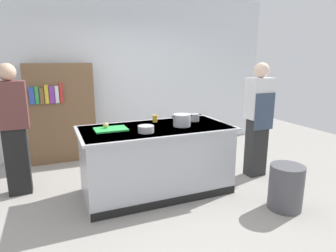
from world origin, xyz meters
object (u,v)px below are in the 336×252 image
(onion, at_px, (106,125))
(person_guest, at_px, (13,127))
(mixing_bowl, at_px, (146,129))
(bookshelf, at_px, (62,113))
(trash_bin, at_px, (286,187))
(stock_pot, at_px, (182,120))
(sauce_pan, at_px, (194,117))
(person_chef, at_px, (258,117))
(juice_cup, at_px, (155,119))

(onion, distance_m, person_guest, 1.21)
(mixing_bowl, xyz_separation_m, bookshelf, (-0.87, 2.00, -0.09))
(person_guest, height_order, bookshelf, person_guest)
(trash_bin, height_order, person_guest, person_guest)
(stock_pot, height_order, sauce_pan, stock_pot)
(stock_pot, relative_size, trash_bin, 0.54)
(sauce_pan, bearing_deg, trash_bin, -61.49)
(mixing_bowl, height_order, trash_bin, mixing_bowl)
(person_chef, bearing_deg, bookshelf, 63.16)
(mixing_bowl, relative_size, person_guest, 0.11)
(mixing_bowl, height_order, bookshelf, bookshelf)
(onion, bearing_deg, stock_pot, -11.15)
(stock_pot, bearing_deg, person_guest, 160.39)
(mixing_bowl, bearing_deg, person_chef, 4.95)
(sauce_pan, xyz_separation_m, person_guest, (-2.34, 0.52, -0.04))
(onion, xyz_separation_m, mixing_bowl, (0.42, -0.33, -0.01))
(stock_pot, height_order, bookshelf, bookshelf)
(person_chef, relative_size, person_guest, 1.00)
(juice_cup, relative_size, person_chef, 0.06)
(person_guest, distance_m, bookshelf, 1.30)
(mixing_bowl, distance_m, person_guest, 1.74)
(trash_bin, height_order, bookshelf, bookshelf)
(trash_bin, bearing_deg, stock_pot, 134.11)
(person_chef, distance_m, person_guest, 3.40)
(onion, relative_size, mixing_bowl, 0.36)
(juice_cup, bearing_deg, stock_pot, -56.02)
(sauce_pan, xyz_separation_m, trash_bin, (0.64, -1.17, -0.68))
(onion, relative_size, bookshelf, 0.04)
(person_chef, xyz_separation_m, bookshelf, (-2.70, 1.85, -0.06))
(person_guest, bearing_deg, trash_bin, 44.78)
(sauce_pan, xyz_separation_m, juice_cup, (-0.54, 0.15, -0.00))
(sauce_pan, height_order, bookshelf, bookshelf)
(onion, height_order, bookshelf, bookshelf)
(onion, relative_size, trash_bin, 0.13)
(juice_cup, height_order, person_guest, person_guest)
(mixing_bowl, distance_m, juice_cup, 0.58)
(onion, distance_m, sauce_pan, 1.26)
(bookshelf, bearing_deg, person_guest, -118.99)
(sauce_pan, relative_size, person_chef, 0.12)
(stock_pot, height_order, mixing_bowl, stock_pot)
(juice_cup, bearing_deg, mixing_bowl, -120.80)
(person_chef, bearing_deg, juice_cup, 84.84)
(stock_pot, bearing_deg, trash_bin, -45.89)
(person_chef, bearing_deg, sauce_pan, 86.60)
(mixing_bowl, relative_size, trash_bin, 0.36)
(onion, distance_m, stock_pot, 0.99)
(sauce_pan, height_order, juice_cup, sauce_pan)
(onion, height_order, mixing_bowl, onion)
(stock_pot, bearing_deg, bookshelf, 127.24)
(sauce_pan, distance_m, bookshelf, 2.38)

